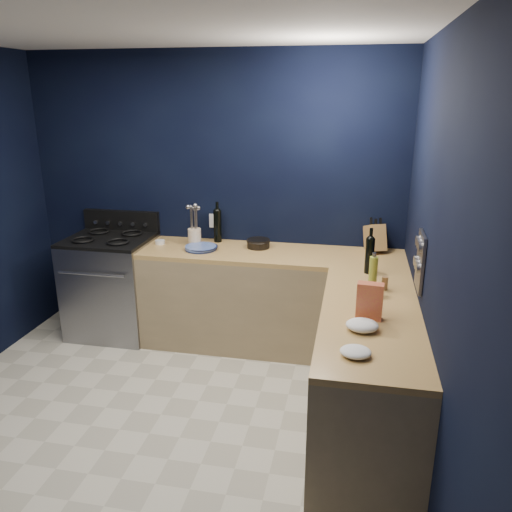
% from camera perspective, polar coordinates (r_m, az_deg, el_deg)
% --- Properties ---
extents(floor, '(3.50, 3.50, 0.02)m').
position_cam_1_polar(floor, '(3.77, -11.90, -19.06)').
color(floor, beige).
rests_on(floor, ground).
extents(ceiling, '(3.50, 3.50, 0.02)m').
position_cam_1_polar(ceiling, '(3.05, -15.34, 24.45)').
color(ceiling, silver).
rests_on(ceiling, ground).
extents(wall_back, '(3.50, 0.02, 2.60)m').
position_cam_1_polar(wall_back, '(4.77, -4.74, 6.60)').
color(wall_back, black).
rests_on(wall_back, ground).
extents(wall_right, '(0.02, 3.50, 2.60)m').
position_cam_1_polar(wall_right, '(2.93, 19.80, -1.75)').
color(wall_right, black).
rests_on(wall_right, ground).
extents(cab_back, '(2.30, 0.63, 0.86)m').
position_cam_1_polar(cab_back, '(4.60, 1.68, -5.16)').
color(cab_back, '#957E5A').
rests_on(cab_back, floor).
extents(top_back, '(2.30, 0.63, 0.04)m').
position_cam_1_polar(top_back, '(4.44, 1.73, 0.19)').
color(top_back, olive).
rests_on(top_back, cab_back).
extents(cab_right, '(0.63, 1.67, 0.86)m').
position_cam_1_polar(cab_right, '(3.52, 12.27, -13.32)').
color(cab_right, '#957E5A').
rests_on(cab_right, floor).
extents(top_right, '(0.63, 1.67, 0.04)m').
position_cam_1_polar(top_right, '(3.31, 12.79, -6.64)').
color(top_right, olive).
rests_on(top_right, cab_right).
extents(gas_range, '(0.76, 0.66, 0.92)m').
position_cam_1_polar(gas_range, '(5.04, -15.81, -3.39)').
color(gas_range, gray).
rests_on(gas_range, floor).
extents(oven_door, '(0.59, 0.02, 0.42)m').
position_cam_1_polar(oven_door, '(4.78, -17.47, -4.83)').
color(oven_door, black).
rests_on(oven_door, gas_range).
extents(cooktop, '(0.76, 0.66, 0.03)m').
position_cam_1_polar(cooktop, '(4.89, -16.28, 1.81)').
color(cooktop, black).
rests_on(cooktop, gas_range).
extents(backguard, '(0.76, 0.06, 0.20)m').
position_cam_1_polar(backguard, '(5.12, -14.87, 3.86)').
color(backguard, black).
rests_on(backguard, gas_range).
extents(spice_panel, '(0.02, 0.28, 0.38)m').
position_cam_1_polar(spice_panel, '(3.48, 17.99, -0.59)').
color(spice_panel, gray).
rests_on(spice_panel, wall_right).
extents(wall_outlet, '(0.09, 0.02, 0.13)m').
position_cam_1_polar(wall_outlet, '(4.80, -4.74, 3.97)').
color(wall_outlet, white).
rests_on(wall_outlet, wall_back).
extents(plate_stack, '(0.36, 0.36, 0.03)m').
position_cam_1_polar(plate_stack, '(4.52, -6.23, 0.92)').
color(plate_stack, '#3A6396').
rests_on(plate_stack, top_back).
extents(ramekin, '(0.10, 0.10, 0.03)m').
position_cam_1_polar(ramekin, '(4.76, -10.74, 1.55)').
color(ramekin, white).
rests_on(ramekin, top_back).
extents(utensil_crock, '(0.15, 0.15, 0.15)m').
position_cam_1_polar(utensil_crock, '(4.67, -6.92, 2.18)').
color(utensil_crock, beige).
rests_on(utensil_crock, top_back).
extents(wine_bottle_back, '(0.09, 0.09, 0.30)m').
position_cam_1_polar(wine_bottle_back, '(4.72, -4.34, 3.36)').
color(wine_bottle_back, black).
rests_on(wine_bottle_back, top_back).
extents(lemon_basket, '(0.24, 0.24, 0.08)m').
position_cam_1_polar(lemon_basket, '(4.55, 0.27, 1.42)').
color(lemon_basket, black).
rests_on(lemon_basket, top_back).
extents(knife_block, '(0.22, 0.30, 0.28)m').
position_cam_1_polar(knife_block, '(4.56, 13.21, 1.97)').
color(knife_block, olive).
rests_on(knife_block, top_back).
extents(wine_bottle_right, '(0.08, 0.08, 0.28)m').
position_cam_1_polar(wine_bottle_right, '(3.98, 12.64, 0.02)').
color(wine_bottle_right, black).
rests_on(wine_bottle_right, top_right).
extents(oil_bottle, '(0.08, 0.08, 0.25)m').
position_cam_1_polar(oil_bottle, '(3.62, 13.00, -2.01)').
color(oil_bottle, olive).
rests_on(oil_bottle, top_right).
extents(spice_jar_near, '(0.04, 0.04, 0.10)m').
position_cam_1_polar(spice_jar_near, '(3.70, 14.26, -2.98)').
color(spice_jar_near, olive).
rests_on(spice_jar_near, top_right).
extents(spice_jar_far, '(0.06, 0.06, 0.10)m').
position_cam_1_polar(spice_jar_far, '(3.56, 13.44, -3.75)').
color(spice_jar_far, olive).
rests_on(spice_jar_far, top_right).
extents(crouton_bag, '(0.16, 0.09, 0.23)m').
position_cam_1_polar(crouton_bag, '(3.19, 12.65, -4.97)').
color(crouton_bag, '#BC233E').
rests_on(crouton_bag, top_right).
extents(towel_front, '(0.23, 0.21, 0.07)m').
position_cam_1_polar(towel_front, '(3.06, 11.85, -7.63)').
color(towel_front, white).
rests_on(towel_front, top_right).
extents(towel_end, '(0.21, 0.21, 0.05)m').
position_cam_1_polar(towel_end, '(2.78, 11.13, -10.51)').
color(towel_end, white).
rests_on(towel_end, top_right).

